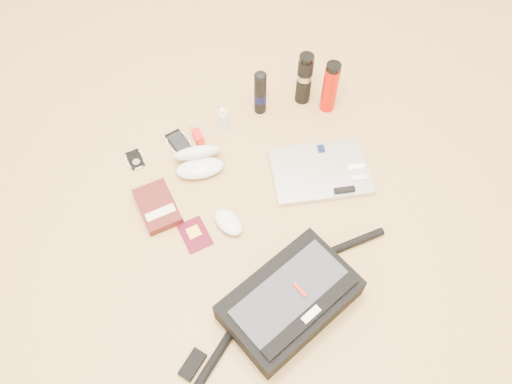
# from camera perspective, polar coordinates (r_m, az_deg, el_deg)

# --- Properties ---
(ground) EXTENTS (4.00, 4.00, 0.00)m
(ground) POSITION_cam_1_polar(r_m,az_deg,el_deg) (1.77, 0.99, -3.37)
(ground) COLOR #B08449
(ground) RESTS_ON ground
(messenger_bag) EXTENTS (0.78, 0.40, 0.12)m
(messenger_bag) POSITION_cam_1_polar(r_m,az_deg,el_deg) (1.60, 3.87, -12.27)
(messenger_bag) COLOR black
(messenger_bag) RESTS_ON ground
(laptop) EXTENTS (0.39, 0.30, 0.03)m
(laptop) POSITION_cam_1_polar(r_m,az_deg,el_deg) (1.88, 7.42, 2.36)
(laptop) COLOR #BABABD
(laptop) RESTS_ON ground
(book) EXTENTS (0.15, 0.21, 0.04)m
(book) POSITION_cam_1_polar(r_m,az_deg,el_deg) (1.81, -11.16, -1.62)
(book) COLOR #441310
(book) RESTS_ON ground
(passport) EXTENTS (0.11, 0.14, 0.01)m
(passport) POSITION_cam_1_polar(r_m,az_deg,el_deg) (1.75, -7.00, -4.84)
(passport) COLOR #460615
(passport) RESTS_ON ground
(mouse) EXTENTS (0.12, 0.14, 0.04)m
(mouse) POSITION_cam_1_polar(r_m,az_deg,el_deg) (1.74, -3.19, -3.46)
(mouse) COLOR silver
(mouse) RESTS_ON ground
(sunglasses_case) EXTENTS (0.19, 0.16, 0.10)m
(sunglasses_case) POSITION_cam_1_polar(r_m,az_deg,el_deg) (1.87, -6.58, 3.58)
(sunglasses_case) COLOR silver
(sunglasses_case) RESTS_ON ground
(ipod) EXTENTS (0.08, 0.09, 0.01)m
(ipod) POSITION_cam_1_polar(r_m,az_deg,el_deg) (1.96, -13.65, 3.66)
(ipod) COLOR black
(ipod) RESTS_ON ground
(phone) EXTENTS (0.12, 0.13, 0.01)m
(phone) POSITION_cam_1_polar(r_m,az_deg,el_deg) (1.97, -8.82, 5.62)
(phone) COLOR black
(phone) RESTS_ON ground
(inhaler) EXTENTS (0.04, 0.11, 0.03)m
(inhaler) POSITION_cam_1_polar(r_m,az_deg,el_deg) (1.97, -6.70, 6.43)
(inhaler) COLOR red
(inhaler) RESTS_ON ground
(spray_bottle) EXTENTS (0.03, 0.03, 0.12)m
(spray_bottle) POSITION_cam_1_polar(r_m,az_deg,el_deg) (1.96, -3.78, 8.19)
(spray_bottle) COLOR #B5E1F1
(spray_bottle) RESTS_ON ground
(aerosol_can) EXTENTS (0.05, 0.05, 0.21)m
(aerosol_can) POSITION_cam_1_polar(r_m,az_deg,el_deg) (1.98, 0.49, 11.30)
(aerosol_can) COLOR black
(aerosol_can) RESTS_ON ground
(thermos_black) EXTENTS (0.07, 0.07, 0.24)m
(thermos_black) POSITION_cam_1_polar(r_m,az_deg,el_deg) (2.02, 5.55, 12.78)
(thermos_black) COLOR black
(thermos_black) RESTS_ON ground
(thermos_red) EXTENTS (0.07, 0.07, 0.23)m
(thermos_red) POSITION_cam_1_polar(r_m,az_deg,el_deg) (2.00, 8.46, 11.76)
(thermos_red) COLOR #C00E01
(thermos_red) RESTS_ON ground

